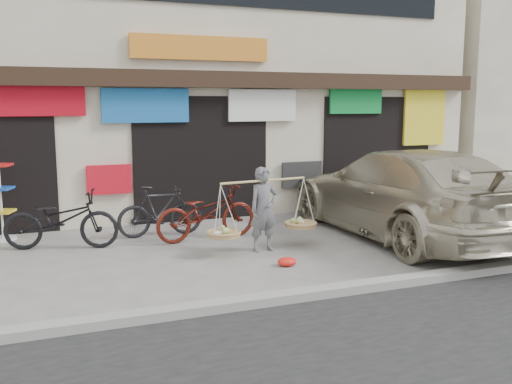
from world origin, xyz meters
name	(u,v)px	position (x,y,z in m)	size (l,w,h in m)	color
ground	(262,259)	(0.00, 0.00, 0.00)	(70.00, 70.00, 0.00)	gray
kerb	(319,292)	(0.00, -2.00, 0.06)	(70.00, 0.25, 0.12)	gray
shophouse_block	(169,68)	(0.00, 6.42, 3.45)	(14.00, 6.32, 7.00)	beige
street_vendor	(264,213)	(0.23, 0.49, 0.67)	(2.09, 0.75, 1.47)	slate
bike_0	(61,220)	(-3.04, 1.93, 0.52)	(0.69, 1.98, 1.04)	black
bike_1	(160,211)	(-1.21, 2.24, 0.50)	(0.47, 1.65, 0.99)	black
bike_2	(206,213)	(-0.46, 1.64, 0.52)	(0.69, 1.98, 1.04)	#4D140D
suv	(403,193)	(3.15, 0.55, 0.85)	(2.45, 5.89, 1.70)	beige
display_rack	(1,203)	(-4.03, 3.03, 0.70)	(0.53, 0.53, 1.75)	silver
red_bag	(287,262)	(0.21, -0.52, 0.07)	(0.31, 0.25, 0.14)	red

